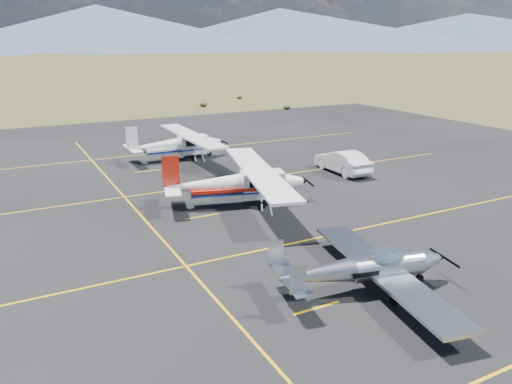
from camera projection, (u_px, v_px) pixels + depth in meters
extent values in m
plane|color=#383D1C|center=(328.00, 256.00, 22.37)|extent=(1600.00, 1600.00, 0.00)
cube|color=black|center=(256.00, 211.00, 28.29)|extent=(72.00, 72.00, 0.02)
cube|color=silver|center=(383.00, 271.00, 19.27)|extent=(3.25, 9.50, 0.13)
ellipsoid|color=#99BFD8|center=(384.00, 259.00, 19.12)|extent=(1.86, 1.28, 0.85)
cube|color=silver|center=(290.00, 277.00, 18.12)|extent=(1.31, 3.21, 0.06)
cube|color=silver|center=(298.00, 280.00, 16.88)|extent=(0.57, 0.17, 1.04)
cube|color=silver|center=(276.00, 253.00, 18.98)|extent=(0.57, 0.17, 1.04)
cylinder|color=black|center=(419.00, 279.00, 19.90)|extent=(0.37, 0.16, 0.35)
cylinder|color=black|center=(395.00, 300.00, 18.23)|extent=(0.43, 0.19, 0.42)
cylinder|color=black|center=(362.00, 271.00, 20.52)|extent=(0.43, 0.19, 0.42)
cube|color=white|center=(262.00, 184.00, 29.23)|extent=(2.71, 1.87, 1.51)
cube|color=white|center=(259.00, 171.00, 28.95)|extent=(4.80, 12.34, 0.16)
cube|color=black|center=(262.00, 179.00, 29.14)|extent=(2.07, 1.74, 0.62)
cube|color=red|center=(238.00, 187.00, 28.95)|extent=(5.74, 2.68, 0.20)
cube|color=red|center=(171.00, 172.00, 27.79)|extent=(0.94, 0.32, 1.79)
cube|color=white|center=(172.00, 187.00, 28.05)|extent=(1.72, 3.68, 0.07)
cylinder|color=black|center=(286.00, 198.00, 29.83)|extent=(0.42, 0.21, 0.40)
cylinder|color=black|center=(261.00, 206.00, 28.34)|extent=(0.51, 0.27, 0.49)
cylinder|color=black|center=(252.00, 194.00, 30.53)|extent=(0.51, 0.27, 0.49)
cube|color=white|center=(193.00, 144.00, 40.45)|extent=(2.32, 1.22, 1.42)
cube|color=white|center=(191.00, 136.00, 40.14)|extent=(1.70, 11.55, 0.15)
cube|color=black|center=(193.00, 141.00, 40.37)|extent=(1.69, 1.26, 0.58)
cube|color=white|center=(177.00, 147.00, 39.89)|extent=(5.25, 1.26, 0.19)
cube|color=white|center=(132.00, 138.00, 38.00)|extent=(0.89, 0.08, 1.68)
cube|color=white|center=(133.00, 148.00, 38.25)|extent=(0.81, 3.36, 0.06)
cylinder|color=black|center=(209.00, 154.00, 41.32)|extent=(0.38, 0.11, 0.38)
cylinder|color=black|center=(195.00, 158.00, 39.64)|extent=(0.46, 0.14, 0.46)
cylinder|color=black|center=(186.00, 153.00, 41.51)|extent=(0.46, 0.14, 0.46)
imported|color=white|center=(343.00, 162.00, 36.08)|extent=(1.83, 4.99, 1.63)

